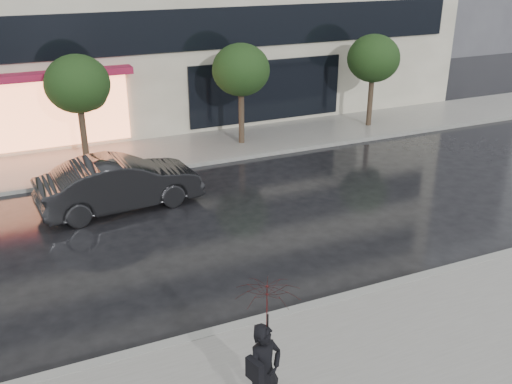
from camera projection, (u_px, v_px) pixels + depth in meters
ground at (289, 287)px, 13.17m from camera, size 120.00×120.00×0.00m
sidewalk_near at (370, 373)px, 10.41m from camera, size 60.00×4.50×0.12m
sidewalk_far at (167, 152)px, 21.75m from camera, size 60.00×3.50×0.12m
curb_near at (310, 307)px, 12.30m from camera, size 60.00×0.25×0.14m
curb_far at (180, 166)px, 20.28m from camera, size 60.00×0.25×0.14m
tree_mid_west at (79, 86)px, 19.34m from camera, size 2.20×2.20×3.99m
tree_mid_east at (242, 72)px, 21.59m from camera, size 2.20×2.20×3.99m
tree_far_east at (374, 60)px, 23.84m from camera, size 2.20×2.20×3.99m
parked_car at (120, 183)px, 16.92m from camera, size 4.93×2.12×1.58m
pedestrian_with_umbrella at (267, 331)px, 8.79m from camera, size 1.25×1.27×2.49m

